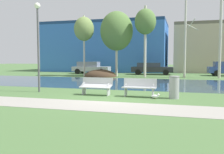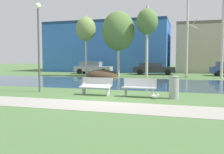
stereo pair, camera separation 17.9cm
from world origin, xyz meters
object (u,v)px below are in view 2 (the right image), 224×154
object	(u,v)px
bench_left	(96,86)
bench_right	(139,87)
parked_sedan_second_dark	(153,68)
streetlamp	(38,32)
parked_van_nearest_silver	(93,67)
trash_bin	(174,87)
seagull	(155,96)

from	to	relation	value
bench_left	bench_right	size ratio (longest dim) A/B	1.00
parked_sedan_second_dark	streetlamp	bearing A→B (deg)	-103.97
parked_van_nearest_silver	trash_bin	bearing A→B (deg)	-58.24
streetlamp	bench_right	bearing A→B (deg)	-2.49
trash_bin	parked_sedan_second_dark	bearing A→B (deg)	100.07
seagull	parked_sedan_second_dark	size ratio (longest dim) A/B	0.09
bench_left	seagull	size ratio (longest dim) A/B	3.94
bench_right	streetlamp	xyz separation A→B (m)	(-5.59, 0.24, 2.80)
parked_van_nearest_silver	parked_sedan_second_dark	world-z (taller)	parked_van_nearest_silver
trash_bin	parked_sedan_second_dark	world-z (taller)	parked_sedan_second_dark
streetlamp	parked_van_nearest_silver	bearing A→B (deg)	100.86
bench_right	trash_bin	size ratio (longest dim) A/B	1.56
trash_bin	streetlamp	size ratio (longest dim) A/B	0.21
bench_right	trash_bin	bearing A→B (deg)	-3.07
seagull	parked_van_nearest_silver	size ratio (longest dim) A/B	0.09
parked_van_nearest_silver	parked_sedan_second_dark	xyz separation A→B (m)	(7.31, 0.38, -0.04)
bench_left	seagull	distance (m)	3.04
trash_bin	parked_van_nearest_silver	world-z (taller)	parked_van_nearest_silver
streetlamp	parked_sedan_second_dark	xyz separation A→B (m)	(4.17, 16.75, -2.53)
bench_left	parked_sedan_second_dark	world-z (taller)	parked_sedan_second_dark
bench_right	streetlamp	bearing A→B (deg)	177.51
trash_bin	parked_van_nearest_silver	distance (m)	19.65
bench_left	trash_bin	xyz separation A→B (m)	(3.79, -0.09, 0.06)
trash_bin	parked_sedan_second_dark	size ratio (longest dim) A/B	0.22
bench_right	streetlamp	distance (m)	6.25
parked_van_nearest_silver	streetlamp	bearing A→B (deg)	-79.14
bench_left	trash_bin	world-z (taller)	trash_bin
seagull	parked_van_nearest_silver	xyz separation A→B (m)	(-9.54, 17.06, 0.64)
bench_right	trash_bin	world-z (taller)	trash_bin
seagull	bench_right	bearing A→B (deg)	151.45
seagull	parked_sedan_second_dark	world-z (taller)	parked_sedan_second_dark
parked_van_nearest_silver	parked_sedan_second_dark	bearing A→B (deg)	2.94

